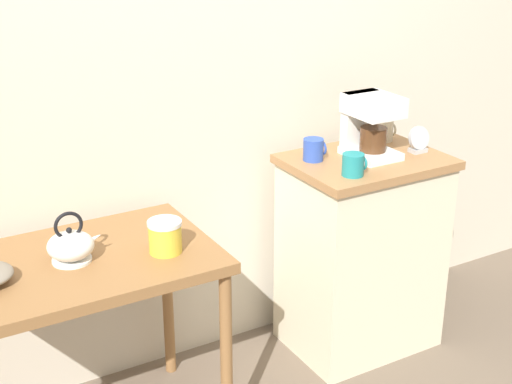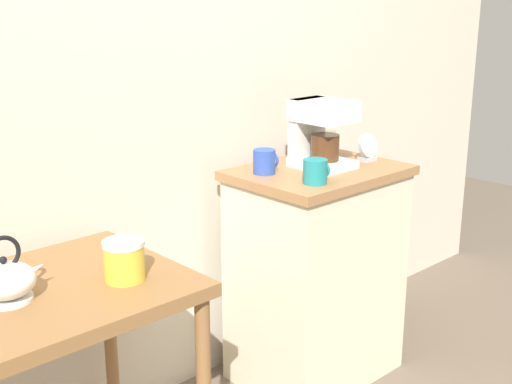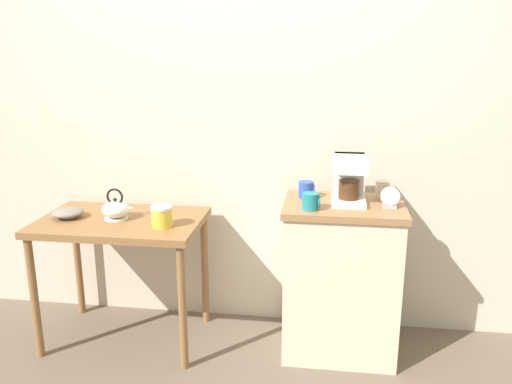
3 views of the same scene
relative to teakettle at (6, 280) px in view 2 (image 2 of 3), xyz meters
The scene contains 10 objects.
back_wall 1.03m from the teakettle, 29.20° to the left, with size 4.40×0.10×2.80m, color beige.
wooden_table 0.15m from the teakettle, ahead, with size 0.92×0.60×0.75m.
kitchen_counter 1.32m from the teakettle, ahead, with size 0.65×0.48×0.88m.
teakettle is the anchor object (origin of this frame).
canister_enamel 0.31m from the teakettle, 17.35° to the right, with size 0.12×0.12×0.12m.
coffee_maker 1.31m from the teakettle, ahead, with size 0.18×0.22×0.26m.
mug_blue 1.08m from the teakettle, ahead, with size 0.09×0.08×0.09m.
mug_dark_teal 1.11m from the teakettle, ahead, with size 0.09×0.09×0.09m.
mug_small_cream 1.50m from the teakettle, ahead, with size 0.08×0.07×0.09m.
table_clock 1.51m from the teakettle, ahead, with size 0.10×0.05×0.11m.
Camera 2 is at (-1.27, -1.64, 1.51)m, focal length 47.46 mm.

